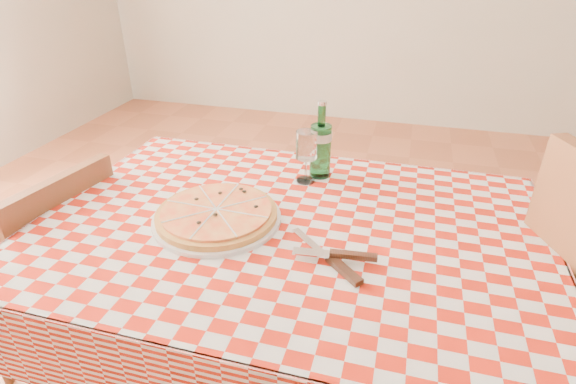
# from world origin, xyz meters

# --- Properties ---
(dining_table) EXTENTS (1.20, 0.80, 0.75)m
(dining_table) POSITION_xyz_m (0.00, 0.00, 0.66)
(dining_table) COLOR brown
(dining_table) RESTS_ON ground
(tablecloth) EXTENTS (1.30, 0.90, 0.01)m
(tablecloth) POSITION_xyz_m (0.00, 0.00, 0.75)
(tablecloth) COLOR #A5170A
(tablecloth) RESTS_ON dining_table
(chair_far) EXTENTS (0.43, 0.43, 0.83)m
(chair_far) POSITION_xyz_m (-0.75, -0.04, 0.47)
(chair_far) COLOR brown
(chair_far) RESTS_ON ground
(pizza_plate) EXTENTS (0.35, 0.35, 0.04)m
(pizza_plate) POSITION_xyz_m (-0.19, -0.03, 0.78)
(pizza_plate) COLOR #C38C41
(pizza_plate) RESTS_ON tablecloth
(water_bottle) EXTENTS (0.09, 0.09, 0.24)m
(water_bottle) POSITION_xyz_m (0.02, 0.30, 0.88)
(water_bottle) COLOR #186129
(water_bottle) RESTS_ON tablecloth
(wine_glass) EXTENTS (0.07, 0.07, 0.16)m
(wine_glass) POSITION_xyz_m (-0.02, 0.25, 0.84)
(wine_glass) COLOR white
(wine_glass) RESTS_ON tablecloth
(cutlery) EXTENTS (0.32, 0.29, 0.03)m
(cutlery) POSITION_xyz_m (0.13, -0.12, 0.77)
(cutlery) COLOR silver
(cutlery) RESTS_ON tablecloth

